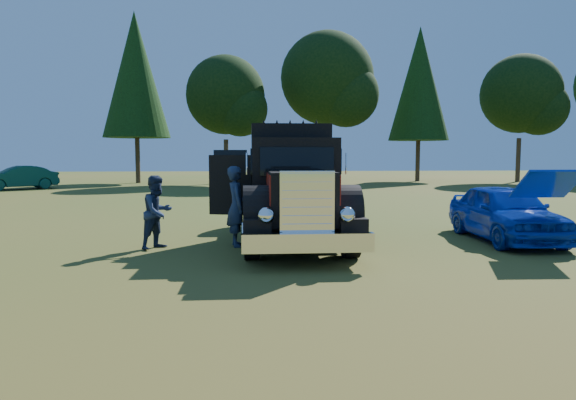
# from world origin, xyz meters

# --- Properties ---
(ground) EXTENTS (120.00, 120.00, 0.00)m
(ground) POSITION_xyz_m (0.00, 0.00, 0.00)
(ground) COLOR #305719
(ground) RESTS_ON ground
(treeline) EXTENTS (72.10, 18.60, 13.84)m
(treeline) POSITION_xyz_m (2.79, 28.84, 7.73)
(treeline) COLOR #2D2116
(treeline) RESTS_ON ground
(diamond_t_truck) EXTENTS (3.35, 7.16, 3.00)m
(diamond_t_truck) POSITION_xyz_m (-1.16, 1.88, 1.28)
(diamond_t_truck) COLOR black
(diamond_t_truck) RESTS_ON ground
(hotrod_coupe) EXTENTS (1.88, 4.36, 1.89)m
(hotrod_coupe) POSITION_xyz_m (4.31, 1.68, 0.73)
(hotrod_coupe) COLOR #07299F
(hotrod_coupe) RESTS_ON ground
(spectator_near) EXTENTS (0.58, 0.78, 1.94)m
(spectator_near) POSITION_xyz_m (-2.56, 1.39, 0.97)
(spectator_near) COLOR #1B1C3F
(spectator_near) RESTS_ON ground
(spectator_far) EXTENTS (1.03, 1.06, 1.72)m
(spectator_far) POSITION_xyz_m (-4.40, 1.22, 0.86)
(spectator_far) COLOR #1C2942
(spectator_far) RESTS_ON ground
(distant_teal_car) EXTENTS (4.59, 4.10, 1.51)m
(distant_teal_car) POSITION_xyz_m (-17.02, 23.23, 0.76)
(distant_teal_car) COLOR #0A3E37
(distant_teal_car) RESTS_ON ground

